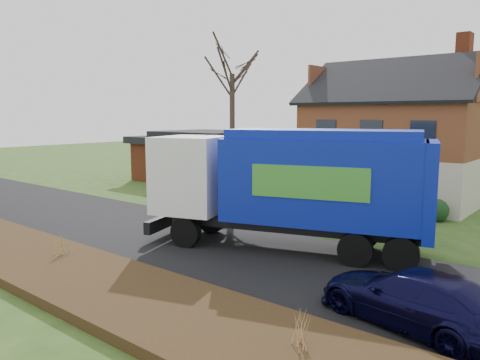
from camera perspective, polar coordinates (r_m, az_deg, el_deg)
The scene contains 11 objects.
ground at distance 18.12m, azimuth -4.21°, elevation -7.83°, with size 120.00×120.00×0.00m, color #274A18.
road at distance 18.12m, azimuth -4.21°, elevation -7.80°, with size 80.00×7.00×0.02m, color black.
mulch_verge at distance 14.87m, azimuth -18.69°, elevation -11.21°, with size 80.00×3.50×0.30m, color black.
main_house at distance 28.56m, azimuth 17.72°, elevation 5.81°, with size 12.95×8.95×9.26m.
ranch_house at distance 35.26m, azimuth -3.85°, elevation 2.91°, with size 9.80×8.20×3.70m.
garbage_truck at distance 17.01m, azimuth 6.39°, elevation -0.13°, with size 10.64×5.80×4.41m.
silver_sedan at distance 23.24m, azimuth -4.35°, elevation -2.37°, with size 1.61×4.61×1.52m, color #9D9FA5.
navy_wagon at distance 11.99m, azimuth 20.40°, elevation -13.31°, with size 1.91×4.69×1.36m, color black.
tree_front_west at distance 27.97m, azimuth -0.97°, elevation 14.98°, with size 3.40×3.40×10.11m.
grass_clump_mid at distance 16.77m, azimuth -21.02°, elevation -7.07°, with size 0.31×0.25×0.86m.
grass_clump_east at distance 9.87m, azimuth 7.52°, elevation -17.57°, with size 0.31×0.25×0.77m.
Camera 1 is at (12.03, -12.61, 4.94)m, focal length 35.00 mm.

